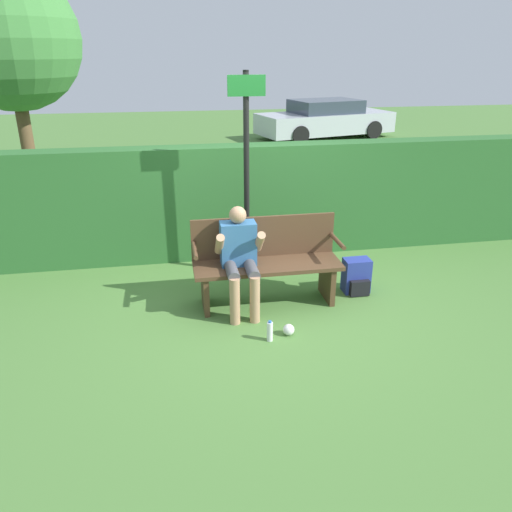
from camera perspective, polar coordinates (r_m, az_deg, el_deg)
ground_plane at (r=5.85m, az=1.28°, el=-5.34°), size 40.00×40.00×0.00m
hedge_back at (r=7.00m, az=-1.21°, el=6.29°), size 12.00×0.39×1.56m
park_bench at (r=5.70m, az=1.18°, el=-0.63°), size 1.67×0.52×0.98m
person_seated at (r=5.46m, az=-1.86°, el=0.19°), size 0.53×0.62×1.17m
backpack at (r=6.15m, az=11.42°, el=-2.33°), size 0.31×0.28×0.42m
water_bottle at (r=5.09m, az=1.59°, el=-8.60°), size 0.06×0.06×0.23m
signpost at (r=6.16m, az=-1.09°, el=10.43°), size 0.44×0.09×2.52m
parked_car at (r=17.27m, az=7.89°, el=15.19°), size 4.74×2.74×1.22m
tree at (r=10.21m, az=-26.35°, el=21.24°), size 2.40×2.40×4.10m
litter_crumple at (r=5.21m, az=3.75°, el=-8.40°), size 0.12×0.12×0.12m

